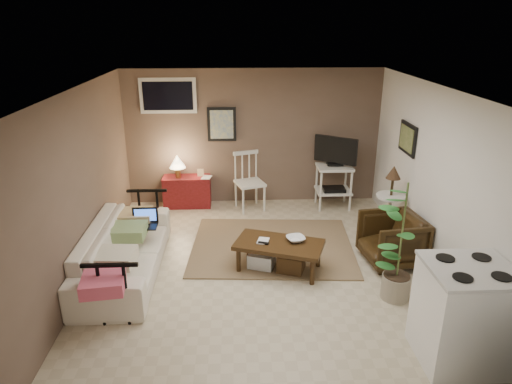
{
  "coord_description": "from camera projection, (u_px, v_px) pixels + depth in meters",
  "views": [
    {
      "loc": [
        -0.32,
        -5.4,
        3.16
      ],
      "look_at": [
        -0.05,
        0.35,
        0.98
      ],
      "focal_mm": 32.0,
      "sensor_mm": 36.0,
      "label": 1
    }
  ],
  "objects": [
    {
      "name": "floor",
      "position": [
        261.0,
        268.0,
        6.18
      ],
      "size": [
        5.0,
        5.0,
        0.0
      ],
      "primitive_type": "plane",
      "color": "#C1B293",
      "rests_on": "ground"
    },
    {
      "name": "art_back",
      "position": [
        222.0,
        124.0,
        7.96
      ],
      "size": [
        0.5,
        0.03,
        0.6
      ],
      "primitive_type": "cube",
      "color": "black"
    },
    {
      "name": "art_right",
      "position": [
        408.0,
        138.0,
        6.72
      ],
      "size": [
        0.03,
        0.6,
        0.45
      ],
      "primitive_type": "cube",
      "color": "black"
    },
    {
      "name": "window",
      "position": [
        168.0,
        96.0,
        7.74
      ],
      "size": [
        0.96,
        0.03,
        0.6
      ],
      "primitive_type": "cube",
      "color": "silver"
    },
    {
      "name": "rug",
      "position": [
        272.0,
        246.0,
        6.77
      ],
      "size": [
        2.47,
        2.03,
        0.02
      ],
      "primitive_type": "cube",
      "rotation": [
        0.0,
        0.0,
        -0.07
      ],
      "color": "#83654C",
      "rests_on": "floor"
    },
    {
      "name": "coffee_table",
      "position": [
        278.0,
        254.0,
        6.07
      ],
      "size": [
        1.27,
        0.94,
        0.43
      ],
      "color": "#3B2510",
      "rests_on": "floor"
    },
    {
      "name": "sofa",
      "position": [
        123.0,
        242.0,
        5.93
      ],
      "size": [
        0.67,
        2.28,
        0.89
      ],
      "primitive_type": "imported",
      "rotation": [
        0.0,
        0.0,
        1.57
      ],
      "color": "silver",
      "rests_on": "floor"
    },
    {
      "name": "sofa_pillows",
      "position": [
        122.0,
        245.0,
        5.65
      ],
      "size": [
        0.44,
        2.17,
        0.15
      ],
      "primitive_type": null,
      "color": "beige",
      "rests_on": "sofa"
    },
    {
      "name": "sofa_end_rails",
      "position": [
        134.0,
        246.0,
        5.96
      ],
      "size": [
        0.61,
        2.28,
        0.77
      ],
      "primitive_type": null,
      "color": "black",
      "rests_on": "floor"
    },
    {
      "name": "laptop",
      "position": [
        145.0,
        220.0,
        6.26
      ],
      "size": [
        0.35,
        0.26,
        0.24
      ],
      "color": "black",
      "rests_on": "sofa"
    },
    {
      "name": "red_console",
      "position": [
        186.0,
        189.0,
        8.15
      ],
      "size": [
        0.83,
        0.37,
        0.96
      ],
      "color": "maroon",
      "rests_on": "floor"
    },
    {
      "name": "spindle_chair",
      "position": [
        249.0,
        183.0,
        7.99
      ],
      "size": [
        0.58,
        0.58,
        1.01
      ],
      "color": "silver",
      "rests_on": "floor"
    },
    {
      "name": "tv_stand",
      "position": [
        334.0,
        171.0,
        7.98
      ],
      "size": [
        0.67,
        0.49,
        1.29
      ],
      "color": "silver",
      "rests_on": "floor"
    },
    {
      "name": "side_table",
      "position": [
        391.0,
        194.0,
        6.81
      ],
      "size": [
        0.43,
        0.43,
        1.16
      ],
      "color": "silver",
      "rests_on": "floor"
    },
    {
      "name": "armchair",
      "position": [
        392.0,
        237.0,
        6.22
      ],
      "size": [
        0.79,
        0.83,
        0.76
      ],
      "primitive_type": "imported",
      "rotation": [
        0.0,
        0.0,
        -1.44
      ],
      "color": "black",
      "rests_on": "floor"
    },
    {
      "name": "potted_plant",
      "position": [
        401.0,
        238.0,
        5.26
      ],
      "size": [
        0.38,
        0.38,
        1.5
      ],
      "color": "gray",
      "rests_on": "floor"
    },
    {
      "name": "stove",
      "position": [
        464.0,
        314.0,
        4.37
      ],
      "size": [
        0.8,
        0.74,
        1.04
      ],
      "color": "white",
      "rests_on": "floor"
    },
    {
      "name": "bowl",
      "position": [
        296.0,
        233.0,
        6.01
      ],
      "size": [
        0.25,
        0.12,
        0.24
      ],
      "primitive_type": "imported",
      "rotation": [
        0.0,
        0.0,
        0.26
      ],
      "color": "#3B2510",
      "rests_on": "coffee_table"
    },
    {
      "name": "book_table",
      "position": [
        258.0,
        234.0,
        6.02
      ],
      "size": [
        0.14,
        0.05,
        0.2
      ],
      "primitive_type": "imported",
      "rotation": [
        0.0,
        0.0,
        -0.25
      ],
      "color": "#3B2510",
      "rests_on": "coffee_table"
    },
    {
      "name": "book_console",
      "position": [
        202.0,
        172.0,
        7.98
      ],
      "size": [
        0.16,
        0.05,
        0.21
      ],
      "primitive_type": "imported",
      "rotation": [
        0.0,
        0.0,
        -0.2
      ],
      "color": "#3B2510",
      "rests_on": "red_console"
    }
  ]
}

